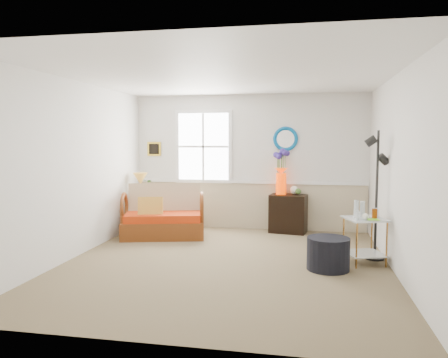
% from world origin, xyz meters
% --- Properties ---
extents(floor, '(4.50, 5.00, 0.01)m').
position_xyz_m(floor, '(0.00, 0.00, 0.00)').
color(floor, brown).
rests_on(floor, ground).
extents(ceiling, '(4.50, 5.00, 0.01)m').
position_xyz_m(ceiling, '(0.00, 0.00, 2.60)').
color(ceiling, white).
rests_on(ceiling, walls).
extents(walls, '(4.51, 5.01, 2.60)m').
position_xyz_m(walls, '(0.00, 0.00, 1.30)').
color(walls, silver).
rests_on(walls, floor).
extents(wainscot, '(4.46, 0.02, 0.90)m').
position_xyz_m(wainscot, '(0.00, 2.48, 0.45)').
color(wainscot, tan).
rests_on(wainscot, walls).
extents(chair_rail, '(4.46, 0.04, 0.06)m').
position_xyz_m(chair_rail, '(0.00, 2.47, 0.92)').
color(chair_rail, white).
rests_on(chair_rail, walls).
extents(window, '(1.14, 0.06, 1.44)m').
position_xyz_m(window, '(-0.90, 2.47, 1.60)').
color(window, white).
rests_on(window, walls).
extents(picture, '(0.28, 0.03, 0.28)m').
position_xyz_m(picture, '(-1.92, 2.48, 1.55)').
color(picture, '#AE8E25').
rests_on(picture, walls).
extents(mirror, '(0.47, 0.07, 0.47)m').
position_xyz_m(mirror, '(0.70, 2.48, 1.75)').
color(mirror, '#086DAE').
rests_on(mirror, walls).
extents(loveseat, '(1.58, 1.13, 0.93)m').
position_xyz_m(loveseat, '(-1.40, 1.46, 0.47)').
color(loveseat, brown).
rests_on(loveseat, floor).
extents(throw_pillow, '(0.44, 0.21, 0.43)m').
position_xyz_m(throw_pillow, '(-1.58, 1.29, 0.52)').
color(throw_pillow, orange).
rests_on(throw_pillow, loveseat).
extents(lamp_stand, '(0.42, 0.42, 0.60)m').
position_xyz_m(lamp_stand, '(-2.01, 1.98, 0.30)').
color(lamp_stand, black).
rests_on(lamp_stand, floor).
extents(table_lamp, '(0.36, 0.36, 0.50)m').
position_xyz_m(table_lamp, '(-2.02, 1.94, 0.85)').
color(table_lamp, '#AE782A').
rests_on(table_lamp, lamp_stand).
extents(potted_plant, '(0.44, 0.47, 0.30)m').
position_xyz_m(potted_plant, '(-1.87, 1.98, 0.75)').
color(potted_plant, '#3F6628').
rests_on(potted_plant, lamp_stand).
extents(cabinet, '(0.72, 0.53, 0.71)m').
position_xyz_m(cabinet, '(0.78, 2.26, 0.36)').
color(cabinet, black).
rests_on(cabinet, floor).
extents(flower_vase, '(0.29, 0.29, 0.83)m').
position_xyz_m(flower_vase, '(0.63, 2.31, 1.13)').
color(flower_vase, '#F63800').
rests_on(flower_vase, cabinet).
extents(side_table, '(0.64, 0.64, 0.65)m').
position_xyz_m(side_table, '(1.91, 0.36, 0.32)').
color(side_table, '#AC732F').
rests_on(side_table, floor).
extents(tabletop_items, '(0.44, 0.44, 0.23)m').
position_xyz_m(tabletop_items, '(1.93, 0.39, 0.76)').
color(tabletop_items, silver).
rests_on(tabletop_items, side_table).
extents(floor_lamp, '(0.28, 0.28, 1.87)m').
position_xyz_m(floor_lamp, '(2.10, 0.63, 0.93)').
color(floor_lamp, black).
rests_on(floor_lamp, floor).
extents(ottoman, '(0.57, 0.57, 0.43)m').
position_xyz_m(ottoman, '(1.40, -0.03, 0.22)').
color(ottoman, black).
rests_on(ottoman, floor).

